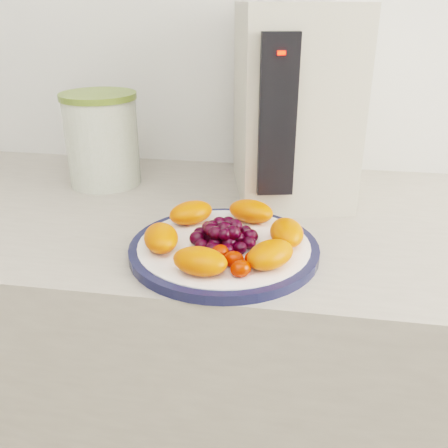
# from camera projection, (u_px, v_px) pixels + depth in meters

# --- Properties ---
(counter) EXTENTS (3.50, 0.60, 0.90)m
(counter) POSITION_uv_depth(u_px,v_px,m) (207.00, 397.00, 1.11)
(counter) COLOR #A2988A
(counter) RESTS_ON floor
(cabinet_face) EXTENTS (3.48, 0.58, 0.84)m
(cabinet_face) POSITION_uv_depth(u_px,v_px,m) (207.00, 407.00, 1.12)
(cabinet_face) COLOR brown
(cabinet_face) RESTS_ON floor
(plate_rim) EXTENTS (0.29, 0.29, 0.01)m
(plate_rim) POSITION_uv_depth(u_px,v_px,m) (224.00, 249.00, 0.77)
(plate_rim) COLOR #131737
(plate_rim) RESTS_ON counter
(plate_face) EXTENTS (0.26, 0.26, 0.02)m
(plate_face) POSITION_uv_depth(u_px,v_px,m) (224.00, 249.00, 0.76)
(plate_face) COLOR white
(plate_face) RESTS_ON counter
(canister) EXTENTS (0.16, 0.16, 0.18)m
(canister) POSITION_uv_depth(u_px,v_px,m) (102.00, 142.00, 1.03)
(canister) COLOR #455C15
(canister) RESTS_ON counter
(canister_lid) EXTENTS (0.17, 0.17, 0.01)m
(canister_lid) POSITION_uv_depth(u_px,v_px,m) (98.00, 96.00, 0.99)
(canister_lid) COLOR olive
(canister_lid) RESTS_ON canister
(appliance_body) EXTENTS (0.26, 0.32, 0.35)m
(appliance_body) POSITION_uv_depth(u_px,v_px,m) (292.00, 103.00, 0.95)
(appliance_body) COLOR #BDB5A1
(appliance_body) RESTS_ON counter
(appliance_panel) EXTENTS (0.06, 0.03, 0.26)m
(appliance_panel) POSITION_uv_depth(u_px,v_px,m) (277.00, 117.00, 0.81)
(appliance_panel) COLOR black
(appliance_panel) RESTS_ON appliance_body
(appliance_led) EXTENTS (0.01, 0.01, 0.01)m
(appliance_led) POSITION_uv_depth(u_px,v_px,m) (281.00, 53.00, 0.76)
(appliance_led) COLOR #FF0C05
(appliance_led) RESTS_ON appliance_panel
(fruit_plate) EXTENTS (0.25, 0.25, 0.04)m
(fruit_plate) POSITION_uv_depth(u_px,v_px,m) (227.00, 235.00, 0.75)
(fruit_plate) COLOR #EA3C03
(fruit_plate) RESTS_ON plate_face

